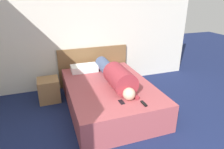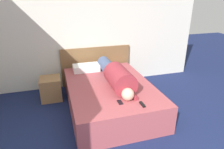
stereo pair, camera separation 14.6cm
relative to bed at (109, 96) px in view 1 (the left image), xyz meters
name	(u,v)px [view 1 (the left image)]	position (x,y,z in m)	size (l,w,h in m)	color
wall_back	(84,29)	(-0.16, 1.21, 1.06)	(5.24, 0.06, 2.60)	silver
bed	(109,96)	(0.00, 0.00, 0.00)	(1.48, 2.10, 0.48)	#A84C51
headboard	(94,66)	(0.00, 1.14, 0.20)	(1.60, 0.04, 0.89)	brown
nightstand	(49,90)	(-1.05, 0.65, -0.01)	(0.40, 0.41, 0.46)	olive
person_lying	(115,75)	(0.11, -0.03, 0.41)	(0.39, 1.62, 0.39)	#DBB293
pillow_near_headboard	(84,68)	(-0.29, 0.79, 0.31)	(0.55, 0.31, 0.13)	white
tv_remote	(144,104)	(0.26, -0.84, 0.25)	(0.04, 0.15, 0.02)	black
cell_phone	(122,102)	(-0.03, -0.68, 0.25)	(0.06, 0.13, 0.01)	black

